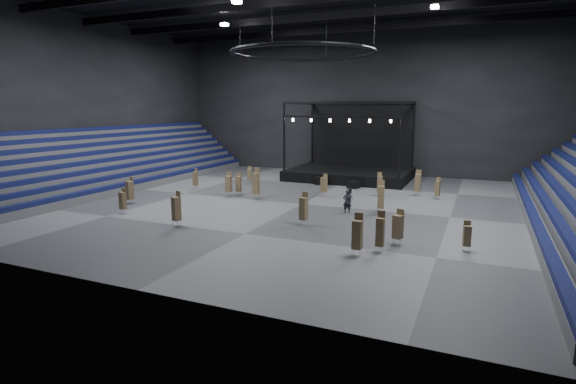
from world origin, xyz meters
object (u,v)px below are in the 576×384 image
at_px(chair_stack_6, 357,234).
at_px(chair_stack_9, 380,231).
at_px(chair_stack_12, 249,174).
at_px(chair_stack_7, 381,196).
at_px(chair_stack_10, 239,183).
at_px(chair_stack_17, 380,184).
at_px(crew_member, 350,197).
at_px(flight_case_left, 322,181).
at_px(flight_case_mid, 355,184).
at_px(chair_stack_16, 229,183).
at_px(chair_stack_14, 467,235).
at_px(chair_stack_2, 438,188).
at_px(chair_stack_13, 176,208).
at_px(chair_stack_1, 324,184).
at_px(chair_stack_8, 418,182).
at_px(man_center, 347,201).
at_px(chair_stack_5, 398,226).
at_px(chair_stack_4, 256,183).
at_px(chair_stack_15, 195,178).
at_px(chair_stack_3, 123,200).
at_px(flight_case_right, 352,185).
at_px(chair_stack_11, 304,208).
at_px(stage, 352,166).
at_px(chair_stack_0, 130,190).

relative_size(chair_stack_6, chair_stack_9, 1.01).
distance_m(chair_stack_9, chair_stack_12, 26.64).
bearing_deg(chair_stack_7, chair_stack_10, 159.08).
height_order(chair_stack_9, chair_stack_17, chair_stack_9).
bearing_deg(chair_stack_12, crew_member, -44.44).
height_order(flight_case_left, flight_case_mid, flight_case_left).
relative_size(chair_stack_16, crew_member, 1.40).
height_order(chair_stack_10, chair_stack_14, chair_stack_10).
bearing_deg(flight_case_left, chair_stack_2, -13.87).
relative_size(chair_stack_6, chair_stack_13, 0.99).
xyz_separation_m(chair_stack_1, chair_stack_9, (8.62, -14.84, 0.11)).
bearing_deg(chair_stack_8, man_center, -113.99).
distance_m(chair_stack_5, crew_member, 11.06).
relative_size(chair_stack_4, chair_stack_16, 1.24).
relative_size(chair_stack_4, man_center, 1.53).
height_order(chair_stack_2, chair_stack_15, chair_stack_15).
relative_size(chair_stack_9, chair_stack_15, 1.16).
bearing_deg(chair_stack_5, chair_stack_12, 160.79).
bearing_deg(chair_stack_2, chair_stack_3, -134.79).
bearing_deg(chair_stack_15, flight_case_right, 36.42).
relative_size(chair_stack_4, chair_stack_11, 1.18).
height_order(chair_stack_11, chair_stack_16, chair_stack_11).
xyz_separation_m(flight_case_left, chair_stack_16, (-6.19, -9.60, 0.82)).
relative_size(chair_stack_2, chair_stack_6, 0.81).
relative_size(flight_case_right, chair_stack_12, 0.56).
xyz_separation_m(chair_stack_11, chair_stack_13, (-8.35, -3.92, 0.05)).
relative_size(stage, chair_stack_5, 6.14).
bearing_deg(chair_stack_15, flight_case_left, 46.11).
relative_size(chair_stack_1, chair_stack_9, 0.88).
bearing_deg(chair_stack_16, flight_case_left, 48.63).
bearing_deg(chair_stack_9, flight_case_left, 118.47).
xyz_separation_m(chair_stack_5, chair_stack_14, (4.01, 0.34, -0.22)).
height_order(chair_stack_8, chair_stack_10, chair_stack_8).
height_order(chair_stack_8, chair_stack_9, chair_stack_8).
bearing_deg(flight_case_right, chair_stack_11, -87.16).
bearing_deg(flight_case_mid, chair_stack_13, -110.46).
bearing_deg(chair_stack_17, chair_stack_11, -122.19).
xyz_separation_m(flight_case_left, chair_stack_5, (11.73, -19.14, 0.79)).
bearing_deg(flight_case_right, chair_stack_14, -56.25).
distance_m(chair_stack_0, chair_stack_16, 9.12).
distance_m(stage, chair_stack_17, 11.08).
relative_size(chair_stack_5, man_center, 1.20).
bearing_deg(flight_case_left, chair_stack_9, -62.31).
bearing_deg(chair_stack_5, chair_stack_17, 127.64).
bearing_deg(flight_case_mid, chair_stack_14, -57.25).
relative_size(chair_stack_0, crew_member, 1.49).
distance_m(flight_case_left, chair_stack_11, 17.61).
height_order(chair_stack_2, chair_stack_11, chair_stack_11).
relative_size(chair_stack_15, chair_stack_16, 0.92).
distance_m(chair_stack_9, chair_stack_15, 26.12).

